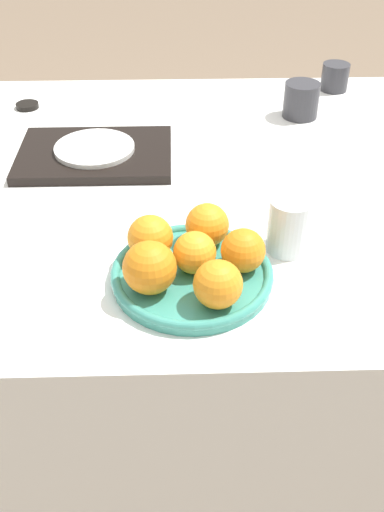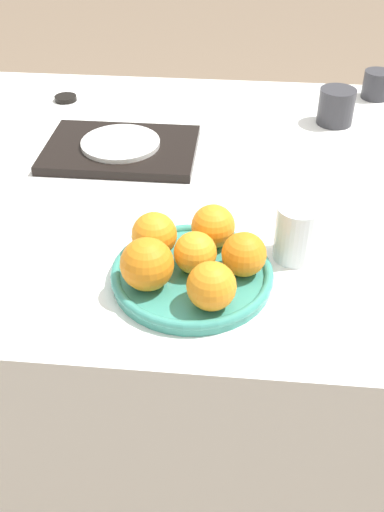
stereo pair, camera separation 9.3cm
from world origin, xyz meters
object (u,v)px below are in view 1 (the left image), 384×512
(water_glass, at_px, (289,225))
(cup_3, at_px, (301,100))
(orange_0, at_px, (195,253))
(serving_tray, at_px, (95,154))
(orange_5, at_px, (207,225))
(cup_1, at_px, (335,77))
(orange_3, at_px, (218,284))
(orange_4, at_px, (150,268))
(side_plate, at_px, (94,148))
(fruit_platter, at_px, (192,274))
(orange_2, at_px, (150,238))
(orange_1, at_px, (243,250))
(soy_dish, at_px, (27,106))

(water_glass, distance_m, cup_3, 0.55)
(orange_0, height_order, serving_tray, orange_0)
(orange_5, relative_size, cup_1, 1.03)
(cup_1, bearing_deg, orange_3, -112.97)
(water_glass, height_order, serving_tray, water_glass)
(orange_4, distance_m, side_plate, 0.48)
(orange_5, bearing_deg, fruit_platter, -109.25)
(orange_2, bearing_deg, orange_1, -14.04)
(side_plate, bearing_deg, orange_3, -64.84)
(serving_tray, bearing_deg, fruit_platter, -64.90)
(side_plate, distance_m, cup_1, 0.70)
(orange_3, relative_size, side_plate, 0.43)
(orange_0, relative_size, orange_4, 0.83)
(side_plate, xyz_separation_m, soy_dish, (-0.20, 0.27, -0.02))
(fruit_platter, bearing_deg, orange_2, 145.79)
(cup_3, bearing_deg, orange_4, -117.69)
(orange_1, xyz_separation_m, orange_5, (-0.05, 0.07, 0.00))
(orange_0, distance_m, soy_dish, 0.79)
(fruit_platter, distance_m, soy_dish, 0.80)
(orange_4, height_order, soy_dish, orange_4)
(orange_3, bearing_deg, cup_1, 67.03)
(orange_1, relative_size, orange_2, 0.95)
(orange_5, relative_size, water_glass, 0.75)
(water_glass, bearing_deg, soy_dish, 132.51)
(orange_0, bearing_deg, cup_3, 65.75)
(orange_2, relative_size, water_glass, 0.76)
(orange_2, xyz_separation_m, side_plate, (-0.13, 0.37, -0.03))
(orange_0, bearing_deg, serving_tray, 115.96)
(orange_2, height_order, side_plate, orange_2)
(orange_1, distance_m, orange_2, 0.15)
(orange_4, distance_m, cup_1, 0.95)
(orange_4, height_order, cup_1, orange_4)
(fruit_platter, height_order, orange_4, orange_4)
(orange_4, xyz_separation_m, cup_3, (0.35, 0.66, -0.02))
(orange_4, bearing_deg, fruit_platter, 30.57)
(orange_3, bearing_deg, orange_5, 92.97)
(orange_4, xyz_separation_m, orange_5, (0.09, 0.12, -0.00))
(fruit_platter, xyz_separation_m, orange_5, (0.03, 0.08, 0.04))
(orange_3, xyz_separation_m, cup_1, (0.36, 0.86, -0.02))
(fruit_platter, xyz_separation_m, soy_dish, (-0.39, 0.69, -0.01))
(fruit_platter, xyz_separation_m, orange_3, (0.04, -0.07, 0.04))
(orange_2, bearing_deg, serving_tray, 109.20)
(water_glass, bearing_deg, cup_1, 71.58)
(soy_dish, bearing_deg, orange_3, -60.76)
(orange_5, relative_size, serving_tray, 0.22)
(orange_0, xyz_separation_m, side_plate, (-0.20, 0.41, -0.03))
(serving_tray, bearing_deg, cup_1, 31.65)
(serving_tray, relative_size, side_plate, 1.91)
(orange_0, distance_m, water_glass, 0.18)
(orange_1, height_order, orange_3, orange_3)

